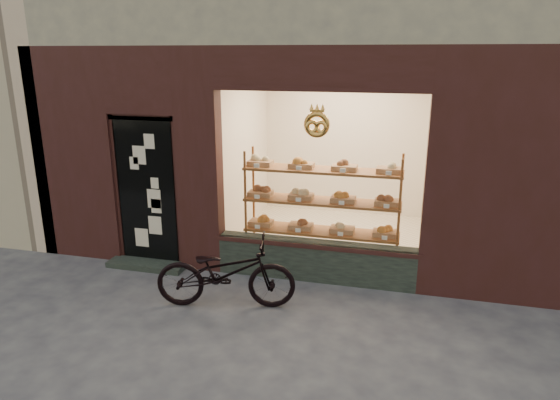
# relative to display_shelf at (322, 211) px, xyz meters

# --- Properties ---
(ground) EXTENTS (90.00, 90.00, 0.00)m
(ground) POSITION_rel_display_shelf_xyz_m (-0.45, -2.55, -0.86)
(ground) COLOR #383940
(display_shelf) EXTENTS (2.20, 0.45, 1.70)m
(display_shelf) POSITION_rel_display_shelf_xyz_m (0.00, 0.00, 0.00)
(display_shelf) COLOR brown
(display_shelf) RESTS_ON ground
(bicycle) EXTENTS (1.78, 0.94, 0.89)m
(bicycle) POSITION_rel_display_shelf_xyz_m (-0.92, -1.45, -0.42)
(bicycle) COLOR black
(bicycle) RESTS_ON ground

